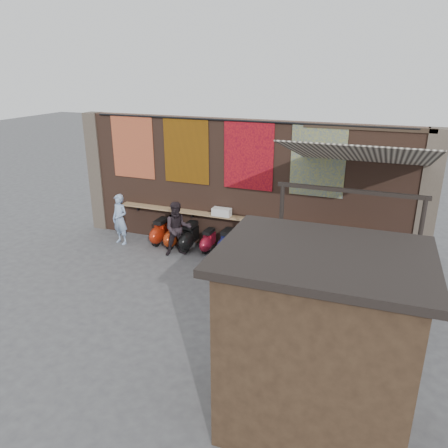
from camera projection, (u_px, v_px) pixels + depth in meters
name	position (u px, v px, depth m)	size (l,w,h in m)	color
ground	(206.00, 284.00, 11.58)	(70.00, 70.00, 0.00)	#474749
brick_wall	(241.00, 186.00, 13.25)	(10.00, 0.40, 4.00)	brown
pier_left	(99.00, 172.00, 15.04)	(0.50, 0.50, 4.00)	#4C4238
pier_right	(427.00, 205.00, 11.46)	(0.50, 0.50, 4.00)	#4C4238
eating_counter	(236.00, 218.00, 13.24)	(8.00, 0.32, 0.05)	#9E7A51
shelf_box	(222.00, 212.00, 13.32)	(0.57, 0.28, 0.24)	white
tapestry_redgold	(133.00, 147.00, 13.95)	(1.50, 0.02, 2.00)	maroon
tapestry_sun	(186.00, 151.00, 13.30)	(1.50, 0.02, 2.00)	#BE6C0B
tapestry_orange	(248.00, 156.00, 12.61)	(1.50, 0.02, 2.00)	#B3161A
tapestry_multi	(318.00, 161.00, 11.93)	(1.50, 0.02, 2.00)	navy
hang_rail	(239.00, 121.00, 12.37)	(0.06, 0.06, 9.50)	black
scooter_stool_0	(160.00, 232.00, 14.09)	(0.38, 0.85, 0.81)	#AA230D
scooter_stool_1	(174.00, 235.00, 13.84)	(0.37, 0.83, 0.79)	#942A0D
scooter_stool_2	(189.00, 237.00, 13.64)	(0.40, 0.89, 0.84)	black
scooter_stool_3	(208.00, 241.00, 13.51)	(0.33, 0.72, 0.69)	maroon
scooter_stool_4	(227.00, 242.00, 13.31)	(0.36, 0.80, 0.76)	navy
scooter_stool_5	(244.00, 245.00, 13.04)	(0.38, 0.85, 0.81)	#0E0F8E
scooter_stool_6	(262.00, 249.00, 12.82)	(0.37, 0.82, 0.78)	#0C560F
scooter_stool_7	(283.00, 251.00, 12.67)	(0.37, 0.83, 0.79)	black
scooter_stool_8	(302.00, 255.00, 12.42)	(0.37, 0.82, 0.77)	#141F4D
scooter_stool_9	(325.00, 258.00, 12.22)	(0.36, 0.80, 0.76)	#0F0D97
diner_left	(120.00, 219.00, 13.97)	(0.60, 0.39, 1.64)	#93AFD6
diner_right	(178.00, 229.00, 13.08)	(0.82, 0.64, 1.68)	#281F24
shopper_navy	(289.00, 260.00, 10.76)	(1.11, 0.46, 1.90)	black
shopper_grey	(336.00, 294.00, 9.48)	(1.01, 0.58, 1.57)	#5C5A5F
shopper_tan	(312.00, 262.00, 10.83)	(0.85, 0.55, 1.73)	#865F55
market_stall	(316.00, 346.00, 6.63)	(2.67, 2.00, 2.89)	black
stall_roof	(324.00, 256.00, 6.11)	(2.99, 2.30, 0.12)	black
stall_sign	(329.00, 278.00, 7.32)	(1.20, 0.04, 0.50)	gold
stall_shelf	(324.00, 331.00, 7.68)	(2.22, 0.10, 0.06)	#473321
awning_canvas	(360.00, 154.00, 9.94)	(3.20, 3.40, 0.03)	beige
awning_ledger	(367.00, 128.00, 11.20)	(3.30, 0.08, 0.12)	#33261C
awning_header	(351.00, 191.00, 8.79)	(3.00, 0.08, 0.08)	black
awning_post_left	(280.00, 250.00, 9.80)	(0.09, 0.09, 3.10)	black
awning_post_right	(414.00, 271.00, 8.84)	(0.09, 0.09, 3.10)	black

